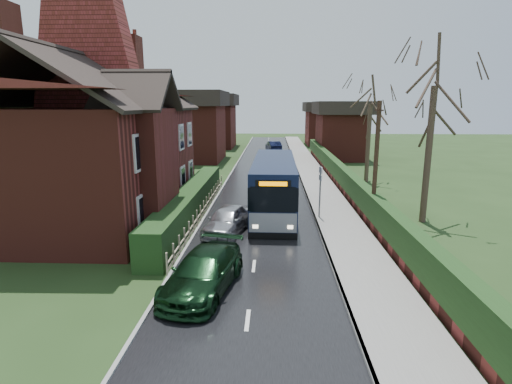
{
  "coord_description": "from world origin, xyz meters",
  "views": [
    {
      "loc": [
        0.68,
        -16.56,
        6.2
      ],
      "look_at": [
        -0.13,
        3.35,
        1.8
      ],
      "focal_mm": 28.0,
      "sensor_mm": 36.0,
      "label": 1
    }
  ],
  "objects_px": {
    "brick_house": "(99,139)",
    "telegraph_pole": "(376,166)",
    "car_green": "(204,272)",
    "bus": "(274,186)",
    "bus_stop_sign": "(320,185)",
    "car_silver": "(227,220)"
  },
  "relations": [
    {
      "from": "brick_house",
      "to": "telegraph_pole",
      "type": "relative_size",
      "value": 2.29
    },
    {
      "from": "car_silver",
      "to": "car_green",
      "type": "height_order",
      "value": "car_silver"
    },
    {
      "from": "bus",
      "to": "car_silver",
      "type": "distance_m",
      "value": 4.78
    },
    {
      "from": "car_green",
      "to": "brick_house",
      "type": "bearing_deg",
      "value": 139.61
    },
    {
      "from": "brick_house",
      "to": "telegraph_pole",
      "type": "bearing_deg",
      "value": -6.19
    },
    {
      "from": "car_silver",
      "to": "bus_stop_sign",
      "type": "distance_m",
      "value": 5.59
    },
    {
      "from": "brick_house",
      "to": "bus",
      "type": "xyz_separation_m",
      "value": [
        9.53,
        1.4,
        -2.84
      ]
    },
    {
      "from": "brick_house",
      "to": "bus_stop_sign",
      "type": "relative_size",
      "value": 4.94
    },
    {
      "from": "bus_stop_sign",
      "to": "telegraph_pole",
      "type": "xyz_separation_m",
      "value": [
        2.51,
        -1.46,
        1.27
      ]
    },
    {
      "from": "brick_house",
      "to": "bus",
      "type": "distance_m",
      "value": 10.05
    },
    {
      "from": "telegraph_pole",
      "to": "bus",
      "type": "bearing_deg",
      "value": 137.97
    },
    {
      "from": "brick_house",
      "to": "car_green",
      "type": "height_order",
      "value": "brick_house"
    },
    {
      "from": "bus",
      "to": "car_green",
      "type": "bearing_deg",
      "value": -102.37
    },
    {
      "from": "bus_stop_sign",
      "to": "telegraph_pole",
      "type": "distance_m",
      "value": 3.17
    },
    {
      "from": "bus",
      "to": "bus_stop_sign",
      "type": "bearing_deg",
      "value": -30.57
    },
    {
      "from": "car_green",
      "to": "telegraph_pole",
      "type": "xyz_separation_m",
      "value": [
        7.4,
        7.32,
        2.55
      ]
    },
    {
      "from": "brick_house",
      "to": "bus_stop_sign",
      "type": "height_order",
      "value": "brick_house"
    },
    {
      "from": "brick_house",
      "to": "car_green",
      "type": "relative_size",
      "value": 3.18
    },
    {
      "from": "brick_house",
      "to": "bus_stop_sign",
      "type": "bearing_deg",
      "value": -0.54
    },
    {
      "from": "car_silver",
      "to": "car_green",
      "type": "xyz_separation_m",
      "value": [
        -0.1,
        -6.2,
        -0.0
      ]
    },
    {
      "from": "car_silver",
      "to": "telegraph_pole",
      "type": "distance_m",
      "value": 7.81
    },
    {
      "from": "bus",
      "to": "car_silver",
      "type": "relative_size",
      "value": 2.6
    }
  ]
}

